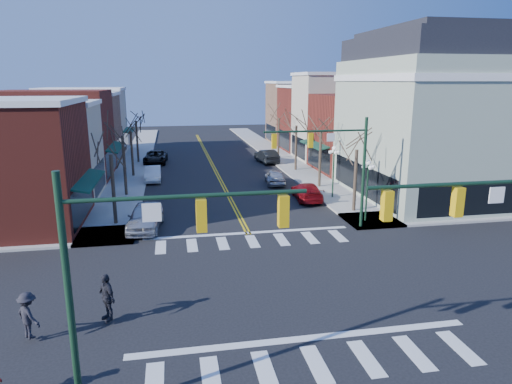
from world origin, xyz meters
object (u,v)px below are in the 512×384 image
car_right_near (307,191)px  car_right_far (267,156)px  victorian_corner (436,116)px  car_left_near (145,217)px  pedestrian_dark_a (107,297)px  lamppost_midblock (334,163)px  lamppost_corner (368,180)px  car_right_mid (275,177)px  car_left_far (156,157)px  car_left_mid (153,174)px  pedestrian_dark_b (28,315)px

car_right_near → car_right_far: (0.34, 17.37, 0.09)m
victorian_corner → car_left_near: size_ratio=2.90×
victorian_corner → pedestrian_dark_a: 29.50m
lamppost_midblock → car_right_near: lamppost_midblock is taller
lamppost_corner → car_right_far: bearing=94.3°
lamppost_midblock → victorian_corner: bearing=-3.4°
victorian_corner → pedestrian_dark_a: size_ratio=7.41×
lamppost_midblock → car_right_mid: bearing=119.2°
car_left_far → car_left_near: bearing=-86.1°
car_left_mid → car_left_far: car_left_far is taller
pedestrian_dark_b → car_right_near: bearing=-88.2°
car_left_near → car_left_mid: (0.00, 14.79, -0.14)m
car_right_near → victorian_corner: bearing=-178.9°
lamppost_corner → car_right_near: bearing=108.0°
lamppost_midblock → car_right_near: 3.12m
car_left_mid → car_left_far: (0.00, 9.80, 0.04)m
car_left_far → pedestrian_dark_a: pedestrian_dark_a is taller
car_left_near → car_right_near: 13.53m
car_left_far → car_right_far: 12.95m
victorian_corner → car_right_near: victorian_corner is taller
lamppost_midblock → car_left_near: bearing=-160.5°
lamppost_corner → car_left_far: (-14.60, 25.91, -2.22)m
car_right_near → pedestrian_dark_a: (-13.36, -17.12, 0.42)m
victorian_corner → car_left_far: victorian_corner is taller
car_left_near → pedestrian_dark_a: size_ratio=2.56×
victorian_corner → lamppost_midblock: size_ratio=3.29×
car_left_mid → car_right_mid: size_ratio=1.03×
car_left_mid → pedestrian_dark_a: pedestrian_dark_a is taller
car_left_near → pedestrian_dark_b: pedestrian_dark_b is taller
car_right_near → pedestrian_dark_b: (-16.02, -17.96, 0.35)m
victorian_corner → car_left_near: victorian_corner is taller
car_left_far → car_right_far: car_right_far is taller
car_right_far → car_right_near: bearing=81.2°
lamppost_corner → car_left_mid: size_ratio=1.02×
pedestrian_dark_a → car_left_mid: bearing=144.6°
car_right_far → pedestrian_dark_b: pedestrian_dark_b is taller
victorian_corner → pedestrian_dark_b: size_ratio=8.00×
lamppost_midblock → car_right_far: bearing=95.9°
car_right_mid → car_right_far: 11.48m
lamppost_corner → pedestrian_dark_b: bearing=-147.9°
car_left_far → car_left_mid: bearing=-86.1°
victorian_corner → car_right_far: victorian_corner is taller
car_right_mid → pedestrian_dark_a: (-12.10, -23.12, 0.41)m
lamppost_corner → car_left_mid: 21.86m
car_right_near → car_left_far: bearing=-52.9°
lamppost_midblock → car_right_near: bearing=177.7°
lamppost_midblock → lamppost_corner: bearing=-90.0°
lamppost_corner → lamppost_midblock: same height
car_left_mid → car_right_mid: (11.20, -3.52, 0.00)m
pedestrian_dark_b → car_right_mid: bearing=-78.1°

